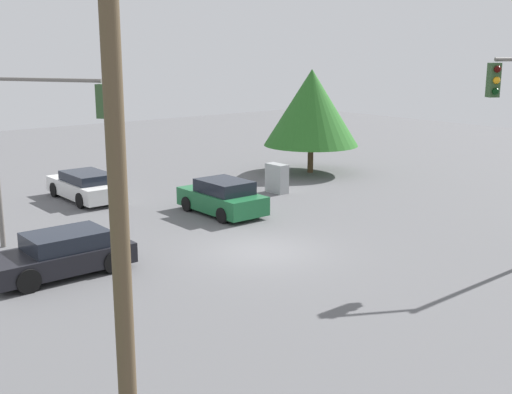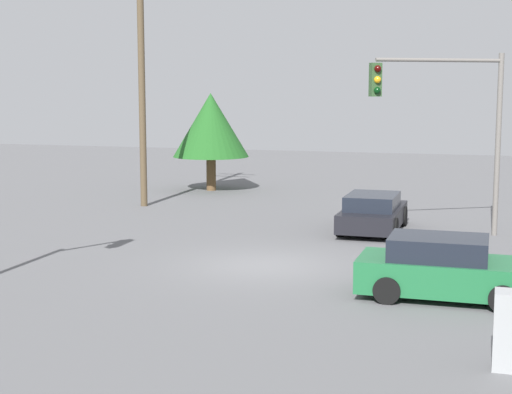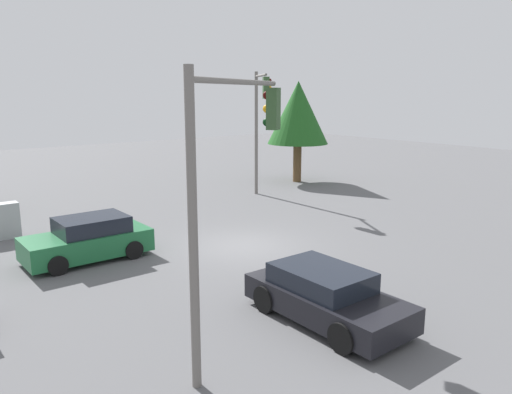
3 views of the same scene
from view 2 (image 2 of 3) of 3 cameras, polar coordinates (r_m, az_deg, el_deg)
ground_plane at (r=21.92m, az=0.58°, el=-4.99°), size 80.00×80.00×0.00m
sedan_dark at (r=27.29m, az=8.49°, el=-1.15°), size 2.01×4.28×1.32m
sedan_green at (r=18.93m, az=13.55°, el=-5.11°), size 4.09×1.99×1.47m
traffic_signal_main at (r=26.25m, az=13.84°, el=6.14°), size 4.08×2.56×6.04m
utility_pole_tall at (r=32.97m, az=-8.35°, el=10.12°), size 2.20×0.28×11.83m
tree_far at (r=37.84m, az=-3.31°, el=5.22°), size 3.66×3.66×4.69m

